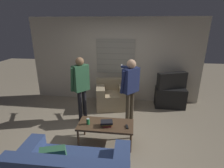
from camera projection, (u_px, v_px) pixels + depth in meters
ground_plane at (104, 136)px, 3.89m from camera, size 16.00×16.00×0.00m
wall_back at (115, 61)px, 5.37m from camera, size 5.20×0.08×2.55m
armchair_beige at (112, 96)px, 5.17m from camera, size 1.03×0.93×0.80m
coffee_table at (106, 126)px, 3.53m from camera, size 1.12×0.52×0.45m
tv_stand at (170, 98)px, 5.16m from camera, size 0.86×0.44×0.58m
tv at (172, 81)px, 4.98m from camera, size 0.87×0.49×0.47m
person_left_standing at (81, 82)px, 4.19m from camera, size 0.52×0.77×1.64m
person_right_standing at (130, 83)px, 4.18m from camera, size 0.50×0.79×1.59m
book_stack at (107, 123)px, 3.44m from camera, size 0.26×0.21×0.11m
soda_can at (88, 121)px, 3.50m from camera, size 0.07×0.07×0.13m
spare_remote at (127, 127)px, 3.41m from camera, size 0.07×0.14×0.02m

